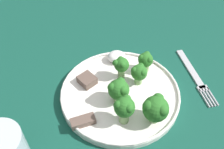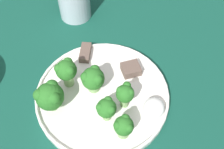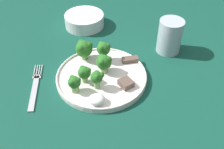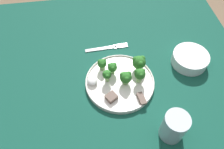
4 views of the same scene
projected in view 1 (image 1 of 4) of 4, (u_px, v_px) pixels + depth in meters
table at (124, 121)px, 0.65m from camera, size 1.09×1.05×0.75m
dinner_plate at (120, 94)px, 0.57m from camera, size 0.26×0.26×0.02m
fork at (195, 76)px, 0.61m from camera, size 0.03×0.18×0.00m
broccoli_floret_near_rim_left at (119, 90)px, 0.53m from camera, size 0.04×0.04×0.06m
broccoli_floret_center_left at (124, 108)px, 0.49m from camera, size 0.04×0.04×0.06m
broccoli_floret_back_left at (139, 73)px, 0.56m from camera, size 0.04×0.04×0.05m
broccoli_floret_front_left at (145, 60)px, 0.59m from camera, size 0.03×0.03×0.05m
broccoli_floret_center_back at (120, 65)px, 0.57m from camera, size 0.03×0.03×0.05m
broccoli_floret_mid_cluster at (156, 108)px, 0.49m from camera, size 0.05×0.05×0.06m
meat_slice_front_slice at (87, 80)px, 0.58m from camera, size 0.05×0.05×0.02m
meat_slice_middle_slice at (83, 121)px, 0.51m from camera, size 0.05×0.03×0.01m
sauce_dollop at (115, 57)px, 0.62m from camera, size 0.04×0.04×0.02m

